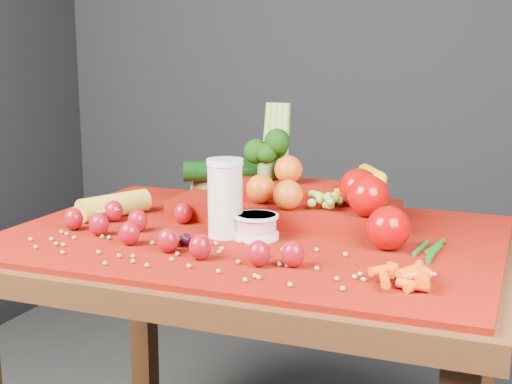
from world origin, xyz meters
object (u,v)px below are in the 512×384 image
(milk_glass, at_px, (225,195))
(produce_mound, at_px, (298,195))
(table, at_px, (253,280))
(yogurt_bowl, at_px, (256,226))

(milk_glass, height_order, produce_mound, produce_mound)
(milk_glass, bearing_deg, produce_mound, 62.93)
(produce_mound, bearing_deg, table, -110.03)
(table, distance_m, yogurt_bowl, 0.14)
(produce_mound, bearing_deg, milk_glass, -117.07)
(yogurt_bowl, bearing_deg, table, 121.99)
(table, bearing_deg, milk_glass, -134.95)
(table, height_order, yogurt_bowl, yogurt_bowl)
(yogurt_bowl, bearing_deg, milk_glass, -173.71)
(milk_glass, xyz_separation_m, yogurt_bowl, (0.07, 0.01, -0.06))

